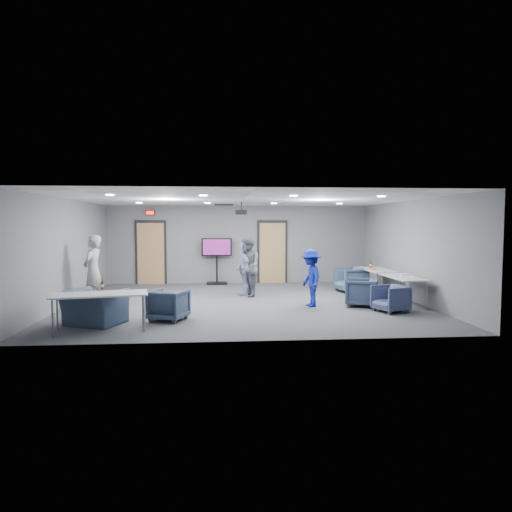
{
  "coord_description": "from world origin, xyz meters",
  "views": [
    {
      "loc": [
        -0.66,
        -11.89,
        2.06
      ],
      "look_at": [
        0.33,
        0.37,
        1.2
      ],
      "focal_mm": 32.0,
      "sensor_mm": 36.0,
      "label": 1
    }
  ],
  "objects": [
    {
      "name": "downlights",
      "position": [
        0.0,
        0.0,
        2.68
      ],
      "size": [
        6.18,
        3.78,
        0.02
      ],
      "color": "white",
      "rests_on": "ceiling"
    },
    {
      "name": "wall_front",
      "position": [
        0.0,
        -4.0,
        1.35
      ],
      "size": [
        9.0,
        0.02,
        2.7
      ],
      "primitive_type": "cube",
      "color": "slate",
      "rests_on": "floor"
    },
    {
      "name": "wall_right",
      "position": [
        4.5,
        0.0,
        1.35
      ],
      "size": [
        0.02,
        8.0,
        2.7
      ],
      "primitive_type": "cube",
      "color": "slate",
      "rests_on": "floor"
    },
    {
      "name": "door_right",
      "position": [
        1.2,
        3.95,
        1.07
      ],
      "size": [
        1.06,
        0.17,
        2.24
      ],
      "color": "black",
      "rests_on": "wall_back"
    },
    {
      "name": "projector",
      "position": [
        -0.02,
        1.1,
        2.41
      ],
      "size": [
        0.35,
        0.33,
        0.35
      ],
      "rotation": [
        0.0,
        0.0,
        -0.13
      ],
      "color": "black",
      "rests_on": "ceiling"
    },
    {
      "name": "table_right_b",
      "position": [
        4.0,
        -0.73,
        0.68
      ],
      "size": [
        0.7,
        1.67,
        0.73
      ],
      "rotation": [
        0.0,
        0.0,
        1.57
      ],
      "color": "#ABAEB0",
      "rests_on": "floor"
    },
    {
      "name": "chair_right_b",
      "position": [
        2.9,
        -0.78,
        0.35
      ],
      "size": [
        0.98,
        0.97,
        0.69
      ],
      "primitive_type": "imported",
      "rotation": [
        0.0,
        0.0,
        -1.95
      ],
      "color": "#34405A",
      "rests_on": "floor"
    },
    {
      "name": "person_a",
      "position": [
        -3.86,
        -0.08,
        0.89
      ],
      "size": [
        0.55,
        0.72,
        1.79
      ],
      "primitive_type": "imported",
      "rotation": [
        0.0,
        0.0,
        -1.77
      ],
      "color": "gray",
      "rests_on": "floor"
    },
    {
      "name": "person_d",
      "position": [
        1.62,
        -0.71,
        0.72
      ],
      "size": [
        0.63,
        0.98,
        1.44
      ],
      "primitive_type": "imported",
      "rotation": [
        0.0,
        0.0,
        -1.47
      ],
      "color": "navy",
      "rests_on": "floor"
    },
    {
      "name": "chair_front_b",
      "position": [
        -3.23,
        -2.4,
        0.36
      ],
      "size": [
        1.38,
        1.31,
        0.71
      ],
      "primitive_type": "imported",
      "rotation": [
        0.0,
        0.0,
        2.75
      ],
      "color": "#3A4A65",
      "rests_on": "floor"
    },
    {
      "name": "wrapper",
      "position": [
        4.19,
        -0.41,
        0.75
      ],
      "size": [
        0.24,
        0.19,
        0.05
      ],
      "primitive_type": "cube",
      "rotation": [
        0.0,
        0.0,
        -0.21
      ],
      "color": "silver",
      "rests_on": "table_right_b"
    },
    {
      "name": "table_right_a",
      "position": [
        4.0,
        1.17,
        0.68
      ],
      "size": [
        0.73,
        1.76,
        0.73
      ],
      "rotation": [
        0.0,
        0.0,
        1.57
      ],
      "color": "#ABAEB0",
      "rests_on": "floor"
    },
    {
      "name": "chair_front_a",
      "position": [
        -1.74,
        -2.12,
        0.33
      ],
      "size": [
        0.93,
        0.94,
        0.67
      ],
      "primitive_type": "imported",
      "rotation": [
        0.0,
        0.0,
        2.77
      ],
      "color": "#35445C",
      "rests_on": "floor"
    },
    {
      "name": "wall_back",
      "position": [
        0.0,
        4.0,
        1.35
      ],
      "size": [
        9.0,
        0.02,
        2.7
      ],
      "primitive_type": "cube",
      "color": "slate",
      "rests_on": "floor"
    },
    {
      "name": "floor",
      "position": [
        0.0,
        0.0,
        0.0
      ],
      "size": [
        9.0,
        9.0,
        0.0
      ],
      "primitive_type": "plane",
      "color": "#323539",
      "rests_on": "ground"
    },
    {
      "name": "bottle_right",
      "position": [
        3.95,
        1.63,
        0.82
      ],
      "size": [
        0.06,
        0.06,
        0.24
      ],
      "color": "#56260E",
      "rests_on": "table_right_a"
    },
    {
      "name": "chair_right_c",
      "position": [
        3.35,
        -1.58,
        0.32
      ],
      "size": [
        0.88,
        0.87,
        0.63
      ],
      "primitive_type": "imported",
      "rotation": [
        0.0,
        0.0,
        -1.23
      ],
      "color": "#3B4567",
      "rests_on": "floor"
    },
    {
      "name": "ceiling",
      "position": [
        0.0,
        0.0,
        2.7
      ],
      "size": [
        9.0,
        9.0,
        0.0
      ],
      "primitive_type": "plane",
      "rotation": [
        3.14,
        0.0,
        0.0
      ],
      "color": "white",
      "rests_on": "wall_back"
    },
    {
      "name": "exit_sign",
      "position": [
        -3.0,
        3.93,
        2.45
      ],
      "size": [
        0.32,
        0.08,
        0.16
      ],
      "color": "black",
      "rests_on": "wall_back"
    },
    {
      "name": "tv_stand",
      "position": [
        -0.74,
        3.75,
        0.9
      ],
      "size": [
        1.03,
        0.49,
        1.59
      ],
      "color": "black",
      "rests_on": "floor"
    },
    {
      "name": "person_c",
      "position": [
        0.06,
        1.21,
        0.78
      ],
      "size": [
        0.49,
        0.95,
        1.55
      ],
      "primitive_type": "imported",
      "rotation": [
        0.0,
        0.0,
        -1.45
      ],
      "color": "#A6AFD6",
      "rests_on": "floor"
    },
    {
      "name": "person_b",
      "position": [
        0.14,
        0.98,
        0.85
      ],
      "size": [
        0.84,
        0.97,
        1.71
      ],
      "primitive_type": "imported",
      "rotation": [
        0.0,
        0.0,
        -1.31
      ],
      "color": "#565C67",
      "rests_on": "floor"
    },
    {
      "name": "bottle_front",
      "position": [
        -3.03,
        -2.48,
        0.82
      ],
      "size": [
        0.06,
        0.06,
        0.24
      ],
      "color": "#56260E",
      "rests_on": "table_front_left"
    },
    {
      "name": "table_front_left",
      "position": [
        -2.95,
        -3.0,
        0.68
      ],
      "size": [
        1.89,
        1.07,
        0.73
      ],
      "rotation": [
        0.0,
        0.0,
        0.19
      ],
      "color": "#ABAEB0",
      "rests_on": "floor"
    },
    {
      "name": "wall_left",
      "position": [
        -4.5,
        0.0,
        1.35
      ],
      "size": [
        0.02,
        8.0,
        2.7
      ],
      "primitive_type": "cube",
      "color": "slate",
      "rests_on": "floor"
    },
    {
      "name": "snack_box",
      "position": [
        3.81,
        1.04,
        0.75
      ],
      "size": [
        0.19,
        0.13,
        0.04
      ],
      "primitive_type": "cube",
      "rotation": [
        0.0,
        0.0,
        0.05
      ],
      "color": "#E15F38",
      "rests_on": "table_right_a"
    },
    {
      "name": "chair_right_a",
      "position": [
        3.32,
        1.6,
        0.38
      ],
      "size": [
        0.98,
        0.96,
        0.76
      ],
      "primitive_type": "imported",
      "rotation": [
        0.0,
        0.0,
        -1.36
      ],
      "color": "#3B4F66",
      "rests_on": "floor"
    },
    {
      "name": "hvac_diffuser",
      "position": [
        -0.5,
        2.8,
        2.69
      ],
      "size": [
        0.6,
        0.6,
        0.03
      ],
      "primitive_type": "cube",
      "color": "black",
      "rests_on": "ceiling"
    },
    {
      "name": "door_left",
      "position": [
        -3.0,
        3.95,
        1.07
      ],
      "size": [
        1.06,
        0.17,
        2.24
      ],
      "color": "black",
      "rests_on": "wall_back"
    }
  ]
}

